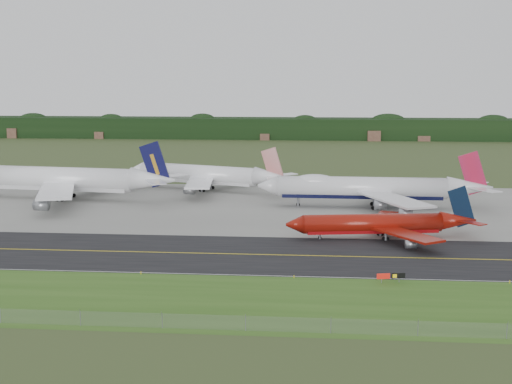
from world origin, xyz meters
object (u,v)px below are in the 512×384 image
object	(u,v)px
jet_navy_gold	(65,180)
jet_red_737	(383,224)
jet_star_tail	(206,175)
taxiway_sign	(391,276)
jet_ba_747	(370,188)

from	to	relation	value
jet_navy_gold	jet_red_737	bearing A→B (deg)	-26.18
jet_red_737	jet_navy_gold	bearing A→B (deg)	153.82
jet_red_737	jet_star_tail	distance (m)	81.22
jet_red_737	jet_star_tail	bearing A→B (deg)	128.05
jet_star_tail	taxiway_sign	world-z (taller)	jet_star_tail
jet_red_737	jet_navy_gold	size ratio (longest dim) A/B	0.63
jet_star_tail	taxiway_sign	bearing A→B (deg)	-64.00
jet_red_737	taxiway_sign	bearing A→B (deg)	-92.59
jet_red_737	jet_star_tail	size ratio (longest dim) A/B	0.79
jet_red_737	jet_navy_gold	xyz separation A→B (m)	(-88.74, 43.64, 2.62)
jet_navy_gold	jet_star_tail	world-z (taller)	jet_navy_gold
jet_navy_gold	jet_ba_747	bearing A→B (deg)	-3.84
taxiway_sign	jet_star_tail	bearing A→B (deg)	116.00
jet_star_tail	jet_ba_747	bearing A→B (deg)	-27.81
jet_ba_747	jet_red_737	distance (m)	37.78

